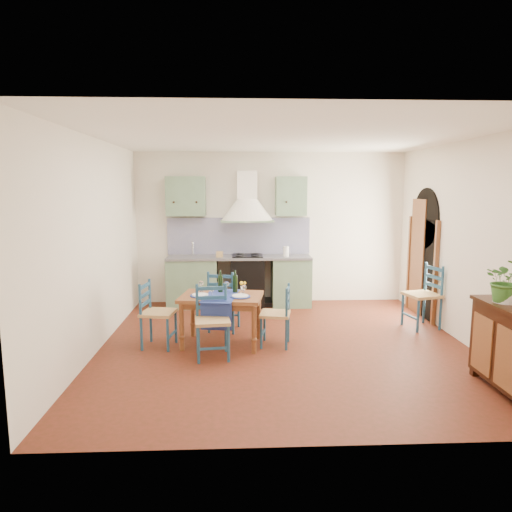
{
  "coord_description": "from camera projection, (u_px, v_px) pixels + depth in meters",
  "views": [
    {
      "loc": [
        -0.66,
        -6.01,
        2.14
      ],
      "look_at": [
        -0.38,
        0.3,
        1.2
      ],
      "focal_mm": 32.0,
      "sensor_mm": 36.0,
      "label": 1
    }
  ],
  "objects": [
    {
      "name": "potted_plant",
      "position": [
        507.0,
        280.0,
        4.83
      ],
      "size": [
        0.53,
        0.49,
        0.48
      ],
      "primitive_type": "imported",
      "rotation": [
        0.0,
        0.0,
        -0.33
      ],
      "color": "#366F29",
      "rests_on": "sideboard"
    },
    {
      "name": "right_wall",
      "position": [
        458.0,
        245.0,
        6.47
      ],
      "size": [
        0.26,
        5.0,
        2.8
      ],
      "color": "silver",
      "rests_on": "ground"
    },
    {
      "name": "chair_far",
      "position": [
        223.0,
        300.0,
        6.86
      ],
      "size": [
        0.52,
        0.52,
        0.93
      ],
      "color": "navy",
      "rests_on": "ground"
    },
    {
      "name": "left_wall",
      "position": [
        95.0,
        245.0,
        5.97
      ],
      "size": [
        0.04,
        5.0,
        2.8
      ],
      "primitive_type": "cube",
      "color": "silver",
      "rests_on": "ground"
    },
    {
      "name": "dining_table",
      "position": [
        222.0,
        301.0,
        6.22
      ],
      "size": [
        1.19,
        0.92,
        1.01
      ],
      "color": "brown",
      "rests_on": "ground"
    },
    {
      "name": "floor",
      "position": [
        284.0,
        345.0,
        6.29
      ],
      "size": [
        5.0,
        5.0,
        0.0
      ],
      "primitive_type": "plane",
      "color": "#411F0D",
      "rests_on": "ground"
    },
    {
      "name": "chair_near",
      "position": [
        212.0,
        321.0,
        5.79
      ],
      "size": [
        0.47,
        0.47,
        0.92
      ],
      "color": "navy",
      "rests_on": "ground"
    },
    {
      "name": "back_wall",
      "position": [
        246.0,
        248.0,
        8.37
      ],
      "size": [
        5.0,
        0.96,
        2.8
      ],
      "color": "silver",
      "rests_on": "ground"
    },
    {
      "name": "chair_left",
      "position": [
        156.0,
        313.0,
        6.16
      ],
      "size": [
        0.48,
        0.48,
        0.9
      ],
      "color": "navy",
      "rests_on": "ground"
    },
    {
      "name": "chair_right",
      "position": [
        277.0,
        315.0,
        6.21
      ],
      "size": [
        0.46,
        0.46,
        0.84
      ],
      "color": "navy",
      "rests_on": "ground"
    },
    {
      "name": "chair_spare",
      "position": [
        424.0,
        295.0,
        7.02
      ],
      "size": [
        0.56,
        0.56,
        0.99
      ],
      "color": "navy",
      "rests_on": "ground"
    },
    {
      "name": "ceiling",
      "position": [
        286.0,
        136.0,
        5.87
      ],
      "size": [
        5.0,
        5.0,
        0.01
      ],
      "primitive_type": "cube",
      "color": "white",
      "rests_on": "back_wall"
    }
  ]
}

